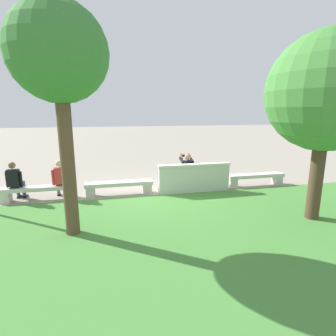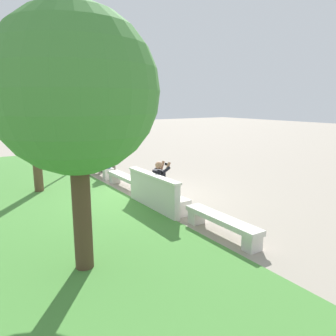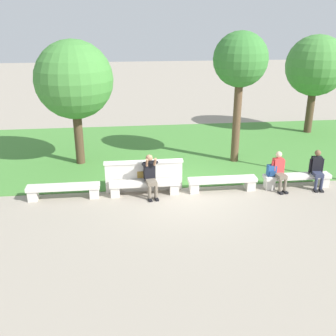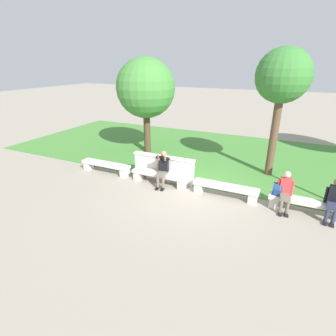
# 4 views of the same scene
# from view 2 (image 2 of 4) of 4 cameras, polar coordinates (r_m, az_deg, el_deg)

# --- Properties ---
(ground_plane) EXTENTS (80.00, 80.00, 0.00)m
(ground_plane) POSITION_cam_2_polar(r_m,az_deg,el_deg) (10.67, -4.46, -4.95)
(ground_plane) COLOR gray
(bench_main) EXTENTS (2.22, 0.40, 0.45)m
(bench_main) POSITION_cam_2_polar(r_m,az_deg,el_deg) (7.65, 9.31, -9.39)
(bench_main) COLOR beige
(bench_main) RESTS_ON ground
(bench_near) EXTENTS (2.22, 0.40, 0.45)m
(bench_near) POSITION_cam_2_polar(r_m,az_deg,el_deg) (9.55, -0.87, -4.99)
(bench_near) COLOR beige
(bench_near) RESTS_ON ground
(bench_mid) EXTENTS (2.22, 0.40, 0.45)m
(bench_mid) POSITION_cam_2_polar(r_m,az_deg,el_deg) (11.68, -7.43, -2.02)
(bench_mid) COLOR beige
(bench_mid) RESTS_ON ground
(bench_far) EXTENTS (2.22, 0.40, 0.45)m
(bench_far) POSITION_cam_2_polar(r_m,az_deg,el_deg) (13.93, -11.91, 0.03)
(bench_far) COLOR beige
(bench_far) RESTS_ON ground
(backrest_wall_with_plaque) EXTENTS (2.52, 0.24, 1.01)m
(backrest_wall_with_plaque) POSITION_cam_2_polar(r_m,az_deg,el_deg) (9.32, -2.64, -4.07)
(backrest_wall_with_plaque) COLOR beige
(backrest_wall_with_plaque) RESTS_ON ground
(person_photographer) EXTENTS (0.51, 0.76, 1.32)m
(person_photographer) POSITION_cam_2_polar(r_m,az_deg,el_deg) (9.62, -1.04, -2.21)
(person_photographer) COLOR black
(person_photographer) RESTS_ON ground
(person_distant) EXTENTS (0.48, 0.71, 1.26)m
(person_distant) POSITION_cam_2_polar(r_m,az_deg,el_deg) (13.27, -10.66, 1.12)
(person_distant) COLOR black
(person_distant) RESTS_ON ground
(person_companion) EXTENTS (0.48, 0.70, 1.26)m
(person_companion) POSITION_cam_2_polar(r_m,az_deg,el_deg) (14.46, -12.61, 1.88)
(person_companion) COLOR black
(person_companion) RESTS_ON ground
(backpack) EXTENTS (0.28, 0.24, 0.43)m
(backpack) POSITION_cam_2_polar(r_m,az_deg,el_deg) (13.06, -10.60, 0.75)
(backpack) COLOR #234C8C
(backpack) RESTS_ON bench_far
(tree_left_background) EXTENTS (1.97, 1.97, 4.85)m
(tree_left_background) POSITION_cam_2_polar(r_m,az_deg,el_deg) (11.65, -22.87, 14.42)
(tree_left_background) COLOR brown
(tree_left_background) RESTS_ON ground
(tree_right_background) EXTENTS (2.80, 2.80, 4.59)m
(tree_right_background) POSITION_cam_2_polar(r_m,az_deg,el_deg) (5.75, -15.83, 12.58)
(tree_right_background) COLOR #4C3826
(tree_right_background) RESTS_ON ground
(lamp_post) EXTENTS (0.28, 0.28, 3.97)m
(lamp_post) POSITION_cam_2_polar(r_m,az_deg,el_deg) (16.04, -14.98, 9.56)
(lamp_post) COLOR black
(lamp_post) RESTS_ON ground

